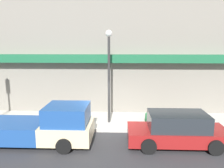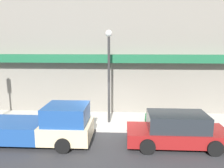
{
  "view_description": "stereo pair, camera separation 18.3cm",
  "coord_description": "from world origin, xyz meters",
  "px_view_note": "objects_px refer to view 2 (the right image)",
  "views": [
    {
      "loc": [
        0.57,
        -10.83,
        4.56
      ],
      "look_at": [
        0.1,
        1.2,
        2.38
      ],
      "focal_mm": 35.0,
      "sensor_mm": 36.0,
      "label": 1
    },
    {
      "loc": [
        0.75,
        -10.82,
        4.56
      ],
      "look_at": [
        0.1,
        1.2,
        2.38
      ],
      "focal_mm": 35.0,
      "sensor_mm": 36.0,
      "label": 2
    }
  ],
  "objects_px": {
    "parked_car": "(177,130)",
    "street_lamp": "(109,66)",
    "fire_hydrant": "(147,118)",
    "pickup_truck": "(40,126)"
  },
  "relations": [
    {
      "from": "parked_car",
      "to": "street_lamp",
      "type": "distance_m",
      "value": 4.85
    },
    {
      "from": "parked_car",
      "to": "fire_hydrant",
      "type": "relative_size",
      "value": 6.92
    },
    {
      "from": "street_lamp",
      "to": "fire_hydrant",
      "type": "bearing_deg",
      "value": -3.64
    },
    {
      "from": "fire_hydrant",
      "to": "street_lamp",
      "type": "xyz_separation_m",
      "value": [
        -2.14,
        0.14,
        2.93
      ]
    },
    {
      "from": "fire_hydrant",
      "to": "pickup_truck",
      "type": "bearing_deg",
      "value": -156.65
    },
    {
      "from": "street_lamp",
      "to": "pickup_truck",
      "type": "bearing_deg",
      "value": -142.24
    },
    {
      "from": "pickup_truck",
      "to": "fire_hydrant",
      "type": "distance_m",
      "value": 5.71
    },
    {
      "from": "parked_car",
      "to": "fire_hydrant",
      "type": "bearing_deg",
      "value": 114.71
    },
    {
      "from": "pickup_truck",
      "to": "fire_hydrant",
      "type": "xyz_separation_m",
      "value": [
        5.23,
        2.26,
        -0.29
      ]
    },
    {
      "from": "pickup_truck",
      "to": "parked_car",
      "type": "relative_size",
      "value": 1.26
    }
  ]
}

